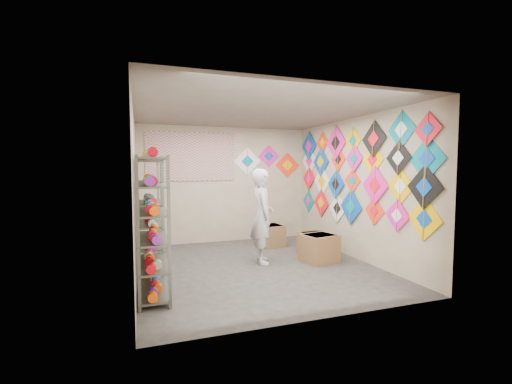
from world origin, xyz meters
name	(u,v)px	position (x,y,z in m)	size (l,w,h in m)	color
ground	(256,266)	(0.00, 0.00, 0.00)	(4.50, 4.50, 0.00)	#2C2926
room_walls	(256,174)	(0.00, 0.00, 1.64)	(4.50, 4.50, 4.50)	#B9A88D
shelf_rack_front	(152,227)	(-1.78, -0.85, 0.95)	(0.40, 1.10, 1.90)	#4C5147
shelf_rack_back	(149,214)	(-1.78, 0.45, 0.95)	(0.40, 1.10, 1.90)	#4C5147
string_spools	(150,214)	(-1.78, -0.20, 1.05)	(0.12, 2.36, 0.12)	#FB1A41
kite_wall_display	(352,173)	(1.98, 0.05, 1.65)	(0.06, 4.28, 2.07)	#F2B400
back_wall_kites	(268,161)	(1.07, 2.24, 1.90)	(1.71, 0.02, 0.82)	white
poster	(191,157)	(-0.80, 2.23, 2.00)	(2.00, 0.01, 1.10)	#6449A0
shopkeeper	(262,216)	(0.19, 0.22, 0.86)	(0.50, 0.68, 1.73)	beige
carton_a	(319,248)	(1.21, -0.09, 0.25)	(0.61, 0.51, 0.51)	brown
carton_b	(313,243)	(1.40, 0.47, 0.22)	(0.53, 0.43, 0.43)	brown
carton_c	(271,235)	(0.83, 1.40, 0.24)	(0.49, 0.54, 0.47)	brown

